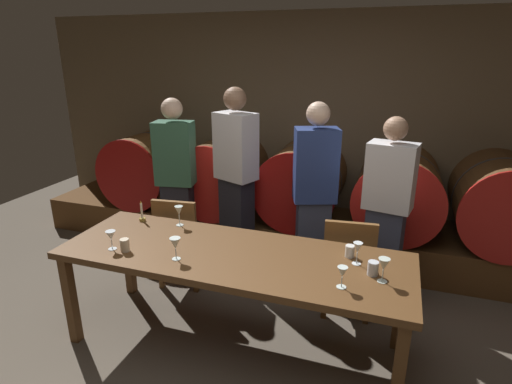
# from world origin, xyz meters

# --- Properties ---
(ground_plane) EXTENTS (8.87, 8.87, 0.00)m
(ground_plane) POSITION_xyz_m (0.00, 0.00, 0.00)
(ground_plane) COLOR brown
(back_wall) EXTENTS (6.82, 0.24, 2.52)m
(back_wall) POSITION_xyz_m (0.00, 2.64, 1.26)
(back_wall) COLOR brown
(back_wall) RESTS_ON ground
(barrel_shelf) EXTENTS (6.14, 0.90, 0.38)m
(barrel_shelf) POSITION_xyz_m (0.00, 2.09, 0.19)
(barrel_shelf) COLOR brown
(barrel_shelf) RESTS_ON ground
(wine_barrel_far_left) EXTENTS (0.83, 0.96, 0.83)m
(wine_barrel_far_left) POSITION_xyz_m (-1.89, 2.09, 0.79)
(wine_barrel_far_left) COLOR brown
(wine_barrel_far_left) RESTS_ON barrel_shelf
(wine_barrel_left) EXTENTS (0.83, 0.96, 0.83)m
(wine_barrel_left) POSITION_xyz_m (-0.93, 2.09, 0.79)
(wine_barrel_left) COLOR #513319
(wine_barrel_left) RESTS_ON barrel_shelf
(wine_barrel_center) EXTENTS (0.83, 0.96, 0.83)m
(wine_barrel_center) POSITION_xyz_m (-0.01, 2.09, 0.79)
(wine_barrel_center) COLOR brown
(wine_barrel_center) RESTS_ON barrel_shelf
(wine_barrel_right) EXTENTS (0.83, 0.96, 0.83)m
(wine_barrel_right) POSITION_xyz_m (0.96, 2.09, 0.79)
(wine_barrel_right) COLOR brown
(wine_barrel_right) RESTS_ON barrel_shelf
(wine_barrel_far_right) EXTENTS (0.83, 0.96, 0.83)m
(wine_barrel_far_right) POSITION_xyz_m (1.86, 2.09, 0.79)
(wine_barrel_far_right) COLOR #513319
(wine_barrel_far_right) RESTS_ON barrel_shelf
(dining_table) EXTENTS (2.48, 0.84, 0.77)m
(dining_table) POSITION_xyz_m (-0.13, 0.37, 0.69)
(dining_table) COLOR brown
(dining_table) RESTS_ON ground
(chair_left) EXTENTS (0.45, 0.45, 0.88)m
(chair_left) POSITION_xyz_m (-0.90, 1.00, 0.49)
(chair_left) COLOR brown
(chair_left) RESTS_ON ground
(chair_right) EXTENTS (0.44, 0.44, 0.88)m
(chair_right) POSITION_xyz_m (0.62, 1.02, 0.49)
(chair_right) COLOR brown
(chair_right) RESTS_ON ground
(guest_far_left) EXTENTS (0.42, 0.31, 1.69)m
(guest_far_left) POSITION_xyz_m (-1.19, 1.49, 0.87)
(guest_far_left) COLOR black
(guest_far_left) RESTS_ON ground
(guest_center_left) EXTENTS (0.44, 0.37, 1.81)m
(guest_center_left) POSITION_xyz_m (-0.54, 1.49, 0.93)
(guest_center_left) COLOR black
(guest_center_left) RESTS_ON ground
(guest_center_right) EXTENTS (0.44, 0.36, 1.70)m
(guest_center_right) POSITION_xyz_m (0.23, 1.49, 0.88)
(guest_center_right) COLOR #33384C
(guest_center_right) RESTS_ON ground
(guest_far_right) EXTENTS (0.42, 0.31, 1.63)m
(guest_far_right) POSITION_xyz_m (0.87, 1.35, 0.83)
(guest_far_right) COLOR #33384C
(guest_far_right) RESTS_ON ground
(candle_center) EXTENTS (0.05, 0.05, 0.18)m
(candle_center) POSITION_xyz_m (-1.05, 0.66, 0.81)
(candle_center) COLOR olive
(candle_center) RESTS_ON dining_table
(wine_glass_far_left) EXTENTS (0.07, 0.07, 0.14)m
(wine_glass_far_left) POSITION_xyz_m (-0.96, 0.14, 0.87)
(wine_glass_far_left) COLOR white
(wine_glass_far_left) RESTS_ON dining_table
(wine_glass_left) EXTENTS (0.07, 0.07, 0.17)m
(wine_glass_left) POSITION_xyz_m (-0.71, 0.68, 0.89)
(wine_glass_left) COLOR silver
(wine_glass_left) RESTS_ON dining_table
(wine_glass_center_left) EXTENTS (0.08, 0.08, 0.16)m
(wine_glass_center_left) POSITION_xyz_m (-0.45, 0.16, 0.88)
(wine_glass_center_left) COLOR silver
(wine_glass_center_left) RESTS_ON dining_table
(wine_glass_center_right) EXTENTS (0.06, 0.06, 0.14)m
(wine_glass_center_right) POSITION_xyz_m (0.66, 0.17, 0.86)
(wine_glass_center_right) COLOR silver
(wine_glass_center_right) RESTS_ON dining_table
(wine_glass_right) EXTENTS (0.06, 0.06, 0.16)m
(wine_glass_right) POSITION_xyz_m (0.72, 0.49, 0.88)
(wine_glass_right) COLOR white
(wine_glass_right) RESTS_ON dining_table
(wine_glass_far_right) EXTENTS (0.07, 0.07, 0.16)m
(wine_glass_far_right) POSITION_xyz_m (0.89, 0.31, 0.88)
(wine_glass_far_right) COLOR silver
(wine_glass_far_right) RESTS_ON dining_table
(cup_left) EXTENTS (0.06, 0.06, 0.09)m
(cup_left) POSITION_xyz_m (-0.86, 0.15, 0.81)
(cup_left) COLOR beige
(cup_left) RESTS_ON dining_table
(cup_center) EXTENTS (0.06, 0.06, 0.08)m
(cup_center) POSITION_xyz_m (0.66, 0.58, 0.81)
(cup_center) COLOR white
(cup_center) RESTS_ON dining_table
(cup_right) EXTENTS (0.07, 0.07, 0.09)m
(cup_right) POSITION_xyz_m (0.83, 0.38, 0.81)
(cup_right) COLOR silver
(cup_right) RESTS_ON dining_table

